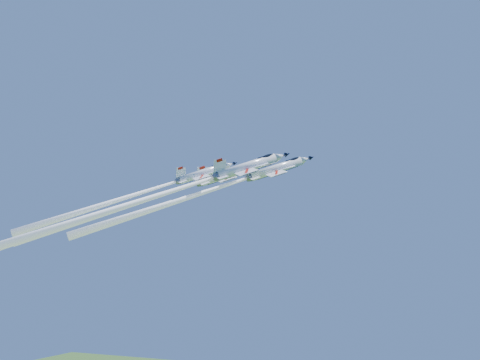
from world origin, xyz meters
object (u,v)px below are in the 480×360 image
at_px(jet_slot, 136,194).
at_px(jet_lead, 204,192).
at_px(jet_right, 144,200).
at_px(jet_left, 154,197).

bearing_deg(jet_slot, jet_lead, 75.96).
height_order(jet_lead, jet_right, jet_right).
relative_size(jet_right, jet_slot, 1.46).
bearing_deg(jet_right, jet_slot, -175.44).
bearing_deg(jet_lead, jet_slot, -104.04).
relative_size(jet_lead, jet_left, 0.95).
xyz_separation_m(jet_left, jet_slot, (0.47, -7.67, -0.31)).
bearing_deg(jet_right, jet_left, 162.80).
bearing_deg(jet_left, jet_lead, 44.47).
bearing_deg(jet_lead, jet_left, -135.53).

